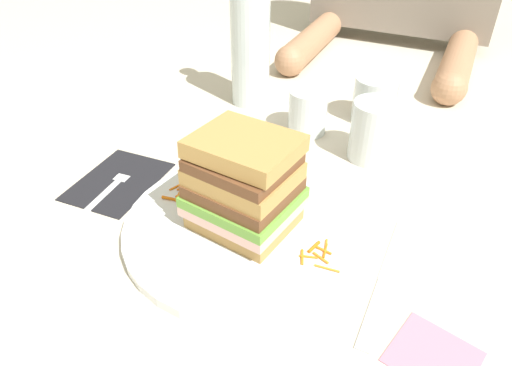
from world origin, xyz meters
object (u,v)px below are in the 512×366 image
(main_plate, at_px, (246,227))
(napkin_pink, at_px, (433,357))
(napkin_dark, at_px, (118,181))
(fork, at_px, (108,188))
(sandwich, at_px, (245,185))
(empty_tumbler_0, at_px, (308,112))
(empty_tumbler_1, at_px, (375,99))
(knife, at_px, (384,282))
(water_bottle, at_px, (250,38))
(juice_glass, at_px, (373,133))

(main_plate, height_order, napkin_pink, main_plate)
(napkin_pink, bearing_deg, napkin_dark, 167.21)
(fork, xyz_separation_m, napkin_pink, (0.44, -0.08, -0.00))
(sandwich, bearing_deg, empty_tumbler_0, 93.87)
(fork, height_order, empty_tumbler_1, empty_tumbler_1)
(knife, relative_size, empty_tumbler_1, 2.63)
(water_bottle, bearing_deg, juice_glass, -21.00)
(napkin_dark, bearing_deg, empty_tumbler_1, 50.14)
(sandwich, height_order, fork, sandwich)
(napkin_dark, bearing_deg, fork, -85.98)
(main_plate, xyz_separation_m, napkin_pink, (0.23, -0.08, -0.01))
(empty_tumbler_0, bearing_deg, water_bottle, 155.16)
(napkin_dark, bearing_deg, main_plate, -4.67)
(napkin_dark, bearing_deg, juice_glass, 35.11)
(sandwich, xyz_separation_m, fork, (-0.21, -0.01, -0.06))
(juice_glass, bearing_deg, empty_tumbler_1, 102.60)
(fork, bearing_deg, napkin_pink, -10.06)
(fork, distance_m, knife, 0.38)
(main_plate, relative_size, juice_glass, 3.27)
(juice_glass, xyz_separation_m, empty_tumbler_1, (-0.03, 0.12, -0.00))
(main_plate, relative_size, knife, 1.46)
(empty_tumbler_1, bearing_deg, napkin_dark, -129.86)
(fork, bearing_deg, water_bottle, 80.18)
(water_bottle, height_order, empty_tumbler_0, water_bottle)
(main_plate, bearing_deg, water_bottle, 114.64)
(fork, relative_size, water_bottle, 0.62)
(sandwich, xyz_separation_m, napkin_pink, (0.23, -0.08, -0.07))
(sandwich, height_order, napkin_pink, sandwich)
(juice_glass, height_order, water_bottle, water_bottle)
(fork, xyz_separation_m, knife, (0.38, -0.01, -0.00))
(main_plate, height_order, knife, main_plate)
(empty_tumbler_1, bearing_deg, napkin_pink, -69.16)
(water_bottle, bearing_deg, sandwich, -65.31)
(main_plate, bearing_deg, juice_glass, 67.34)
(sandwich, height_order, water_bottle, water_bottle)
(empty_tumbler_0, xyz_separation_m, napkin_pink, (0.25, -0.35, -0.03))
(main_plate, height_order, napkin_dark, main_plate)
(empty_tumbler_0, relative_size, napkin_pink, 0.97)
(sandwich, height_order, juice_glass, sandwich)
(juice_glass, bearing_deg, water_bottle, 159.00)
(main_plate, relative_size, fork, 1.76)
(knife, bearing_deg, empty_tumbler_0, 124.68)
(sandwich, relative_size, water_bottle, 0.49)
(fork, bearing_deg, juice_glass, 37.96)
(fork, distance_m, empty_tumbler_0, 0.33)
(knife, xyz_separation_m, empty_tumbler_0, (-0.19, 0.28, 0.03))
(water_bottle, distance_m, empty_tumbler_1, 0.23)
(empty_tumbler_1, xyz_separation_m, napkin_pink, (0.16, -0.43, -0.04))
(sandwich, distance_m, fork, 0.22)
(main_plate, height_order, water_bottle, water_bottle)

